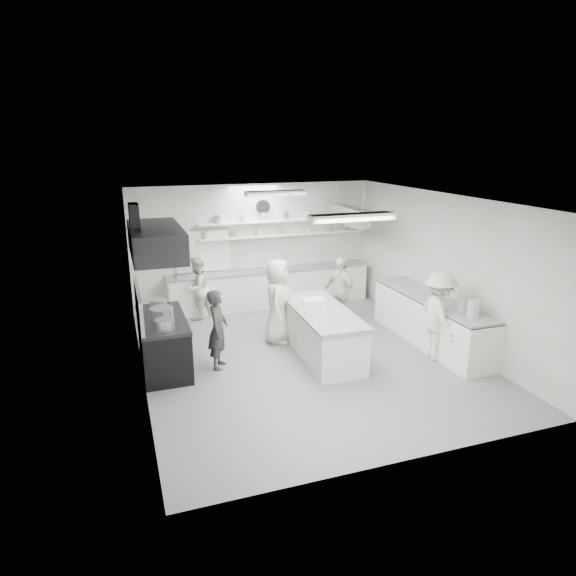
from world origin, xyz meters
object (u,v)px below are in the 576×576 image
object	(u,v)px
right_counter	(431,321)
cook_back	(197,288)
back_counter	(271,288)
cook_stove	(218,329)
stove	(164,344)
prep_island	(322,334)

from	to	relation	value
right_counter	cook_back	xyz separation A→B (m)	(-4.23, 3.05, 0.27)
back_counter	cook_back	distance (m)	1.93
cook_stove	right_counter	bearing A→B (deg)	-70.84
back_counter	cook_back	bearing A→B (deg)	-169.37
stove	cook_stove	bearing A→B (deg)	-18.39
stove	cook_stove	distance (m)	1.04
prep_island	cook_back	bearing A→B (deg)	125.44
right_counter	back_counter	bearing A→B (deg)	124.65
right_counter	cook_stove	xyz separation A→B (m)	(-4.31, 0.29, 0.26)
cook_stove	cook_back	bearing A→B (deg)	21.31
stove	cook_stove	world-z (taller)	cook_stove
stove	cook_back	bearing A→B (deg)	67.30
prep_island	cook_stove	xyz separation A→B (m)	(-1.97, 0.12, 0.29)
stove	back_counter	world-z (taller)	back_counter
cook_back	stove	bearing A→B (deg)	23.80
right_counter	prep_island	xyz separation A→B (m)	(-2.33, 0.17, -0.03)
right_counter	cook_back	size ratio (longest dim) A/B	2.24
cook_stove	cook_back	size ratio (longest dim) A/B	1.00
stove	prep_island	world-z (taller)	stove
stove	right_counter	xyz separation A→B (m)	(5.25, -0.60, 0.02)
right_counter	prep_island	world-z (taller)	right_counter
stove	right_counter	world-z (taller)	right_counter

